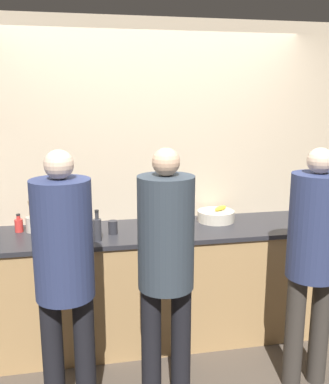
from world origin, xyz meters
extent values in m
plane|color=#4C4238|center=(0.00, 0.00, 0.00)|extent=(14.00, 14.00, 0.00)
cube|color=#C6B293|center=(0.00, 0.72, 1.30)|extent=(5.20, 0.06, 2.60)
cube|color=tan|center=(0.00, 0.39, 0.45)|extent=(2.63, 0.67, 0.91)
cube|color=#28282D|center=(0.00, 0.39, 0.92)|extent=(2.66, 0.70, 0.03)
cylinder|color=black|center=(-0.81, -0.42, 0.41)|extent=(0.13, 0.13, 0.81)
cylinder|color=black|center=(-0.62, -0.42, 0.41)|extent=(0.13, 0.13, 0.81)
cylinder|color=navy|center=(-0.72, -0.42, 1.17)|extent=(0.35, 0.35, 0.71)
sphere|color=beige|center=(-0.72, -0.42, 1.61)|extent=(0.17, 0.17, 0.17)
cylinder|color=black|center=(-0.20, -0.40, 0.40)|extent=(0.13, 0.13, 0.81)
cylinder|color=black|center=(0.00, -0.40, 0.40)|extent=(0.13, 0.13, 0.81)
cylinder|color=#333D47|center=(-0.10, -0.40, 1.16)|extent=(0.35, 0.35, 0.71)
sphere|color=#DBAD89|center=(-0.10, -0.40, 1.60)|extent=(0.17, 0.17, 0.17)
cylinder|color=#38332D|center=(0.80, -0.42, 0.40)|extent=(0.13, 0.13, 0.80)
cylinder|color=#38332D|center=(0.98, -0.42, 0.40)|extent=(0.13, 0.13, 0.80)
cylinder|color=navy|center=(0.89, -0.42, 1.15)|extent=(0.34, 0.34, 0.70)
sphere|color=beige|center=(0.89, -0.42, 1.58)|extent=(0.17, 0.17, 0.17)
cylinder|color=beige|center=(0.51, 0.50, 0.99)|extent=(0.31, 0.31, 0.09)
ellipsoid|color=yellow|center=(0.55, 0.50, 1.05)|extent=(0.15, 0.12, 0.04)
cylinder|color=#ADA393|center=(-0.99, 0.49, 1.00)|extent=(0.10, 0.10, 0.12)
cylinder|color=#99754C|center=(-1.00, 0.49, 1.09)|extent=(0.01, 0.05, 0.20)
cylinder|color=#99754C|center=(-0.98, 0.49, 1.09)|extent=(0.03, 0.04, 0.20)
cylinder|color=#99754C|center=(-0.99, 0.48, 1.09)|extent=(0.04, 0.01, 0.20)
cylinder|color=red|center=(-1.09, 0.51, 0.99)|extent=(0.06, 0.06, 0.10)
cylinder|color=red|center=(-1.09, 0.51, 1.06)|extent=(0.03, 0.03, 0.03)
cylinder|color=black|center=(-1.09, 0.51, 1.08)|extent=(0.03, 0.03, 0.01)
cylinder|color=#333338|center=(-0.50, 0.18, 1.02)|extent=(0.06, 0.06, 0.16)
cylinder|color=#333338|center=(-0.50, 0.18, 1.13)|extent=(0.03, 0.03, 0.05)
cylinder|color=black|center=(-0.50, 0.18, 1.17)|extent=(0.03, 0.03, 0.02)
cylinder|color=#28282D|center=(-0.37, 0.32, 0.99)|extent=(0.07, 0.07, 0.10)
cylinder|color=white|center=(-0.84, 0.19, 0.99)|extent=(0.09, 0.09, 0.10)
camera|label=1|loc=(-0.59, -2.85, 1.97)|focal=40.00mm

